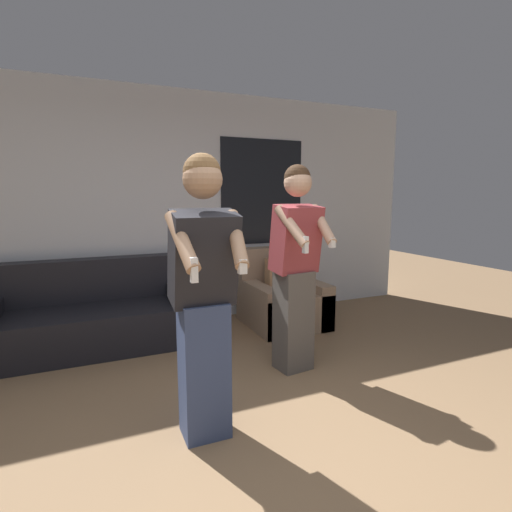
# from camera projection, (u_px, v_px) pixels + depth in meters

# --- Properties ---
(ground_plane) EXTENTS (14.00, 14.00, 0.00)m
(ground_plane) POSITION_uv_depth(u_px,v_px,m) (272.00, 499.00, 2.01)
(ground_plane) COLOR #846647
(wall_back) EXTENTS (6.87, 0.07, 2.70)m
(wall_back) POSITION_uv_depth(u_px,v_px,m) (158.00, 209.00, 4.57)
(wall_back) COLOR silver
(wall_back) RESTS_ON ground_plane
(couch) EXTENTS (2.11, 0.87, 0.85)m
(couch) POSITION_uv_depth(u_px,v_px,m) (93.00, 318.00, 4.01)
(couch) COLOR black
(couch) RESTS_ON ground_plane
(armchair) EXTENTS (0.83, 0.90, 0.88)m
(armchair) POSITION_uv_depth(u_px,v_px,m) (281.00, 299.00, 4.71)
(armchair) COLOR #937A60
(armchair) RESTS_ON ground_plane
(person_left) EXTENTS (0.45, 0.50, 1.75)m
(person_left) POSITION_uv_depth(u_px,v_px,m) (204.00, 296.00, 2.40)
(person_left) COLOR #384770
(person_left) RESTS_ON ground_plane
(person_right) EXTENTS (0.44, 0.52, 1.76)m
(person_right) POSITION_uv_depth(u_px,v_px,m) (296.00, 266.00, 3.38)
(person_right) COLOR #56514C
(person_right) RESTS_ON ground_plane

